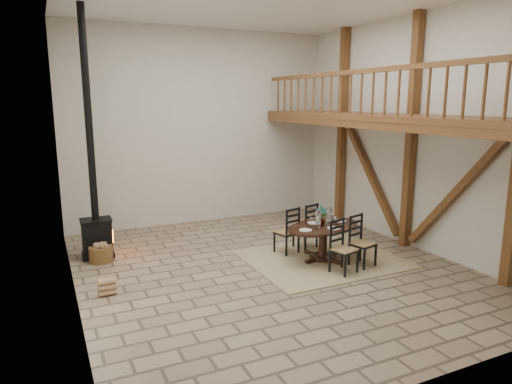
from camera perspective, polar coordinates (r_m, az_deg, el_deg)
name	(u,v)px	position (r m, az deg, el deg)	size (l,w,h in m)	color
ground	(270,268)	(8.96, 1.80, -9.48)	(8.00, 8.00, 0.00)	gray
room_shell	(326,110)	(8.98, 8.80, 10.14)	(7.02, 8.02, 5.01)	beige
rug	(322,259)	(9.51, 8.31, -8.27)	(3.00, 2.50, 0.02)	#9F8466
dining_table	(323,240)	(9.38, 8.37, -5.94)	(1.95, 2.12, 1.12)	black
wood_stove	(95,203)	(9.82, -19.53, -1.36)	(0.64, 0.50, 5.00)	black
log_basket	(101,253)	(9.76, -18.80, -7.27)	(0.47, 0.47, 0.39)	brown
log_stack	(107,287)	(8.14, -18.12, -11.17)	(0.28, 0.20, 0.29)	tan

